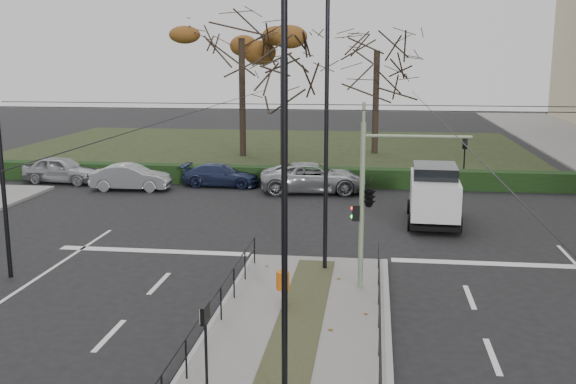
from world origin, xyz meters
name	(u,v)px	position (x,y,z in m)	size (l,w,h in m)	color
ground	(303,315)	(0.00, 0.00, 0.00)	(140.00, 140.00, 0.00)	black
median_island	(292,352)	(0.00, -2.50, 0.07)	(4.40, 15.00, 0.14)	slate
park	(269,150)	(-6.00, 32.00, 0.05)	(38.00, 26.00, 0.10)	black
hedge	(231,175)	(-6.00, 18.60, 0.50)	(38.00, 1.00, 1.00)	black
median_railing	(291,317)	(0.00, -2.60, 0.98)	(4.14, 13.24, 0.92)	black
catenary	(309,181)	(0.00, 1.62, 3.42)	(20.00, 34.00, 6.00)	black
traffic_light	(372,193)	(1.79, 2.06, 3.01)	(3.35, 1.92, 4.93)	gray
litter_bin	(283,281)	(-0.60, 0.38, 0.82)	(0.37, 0.37, 0.94)	black
info_panel	(205,323)	(-1.50, -4.67, 1.60)	(0.11, 0.48, 1.86)	black
streetlamp_median_near	(285,202)	(0.21, -5.17, 4.27)	(0.68, 0.14, 8.13)	black
streetlamp_median_far	(327,127)	(0.34, 3.76, 4.75)	(0.76, 0.15, 9.07)	black
parked_car_first	(62,170)	(-15.35, 17.67, 0.74)	(1.75, 4.34, 1.48)	#93969A
parked_car_second	(131,177)	(-10.82, 16.17, 0.68)	(1.44, 4.13, 1.36)	#93969A
parked_car_third	(221,175)	(-6.37, 17.85, 0.61)	(1.70, 4.17, 1.21)	#20294C
parked_car_fourth	(314,178)	(-1.25, 16.85, 0.76)	(2.52, 5.46, 1.52)	#93969A
white_van	(434,193)	(4.36, 11.00, 1.28)	(2.28, 4.72, 2.47)	silver
rust_tree	(242,38)	(-7.24, 28.45, 8.08)	(7.91, 7.91, 10.52)	black
bare_tree_center	(377,58)	(1.84, 30.94, 6.77)	(6.43, 6.43, 9.56)	black
bare_tree_near	(284,66)	(-3.35, 21.03, 6.36)	(5.14, 5.14, 8.99)	black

